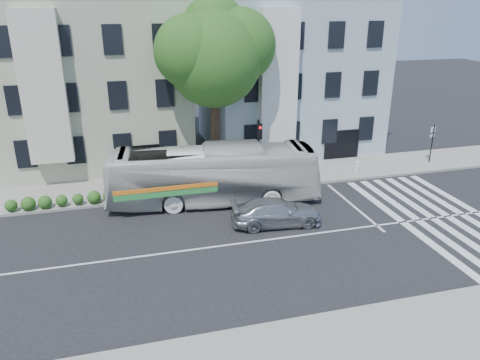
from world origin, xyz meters
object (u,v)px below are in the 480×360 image
object	(u,v)px
bus	(213,175)
fire_hydrant	(357,166)
traffic_signal	(259,146)
sedan	(276,212)

from	to	relation	value
bus	fire_hydrant	size ratio (longest dim) A/B	15.18
traffic_signal	fire_hydrant	distance (m)	7.57
bus	sedan	size ratio (longest dim) A/B	2.54
sedan	fire_hydrant	bearing A→B (deg)	-47.90
bus	traffic_signal	size ratio (longest dim) A/B	2.69
sedan	traffic_signal	size ratio (longest dim) A/B	1.06
sedan	fire_hydrant	size ratio (longest dim) A/B	5.98
traffic_signal	fire_hydrant	bearing A→B (deg)	24.65
sedan	traffic_signal	distance (m)	4.96
sedan	bus	bearing A→B (deg)	40.11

